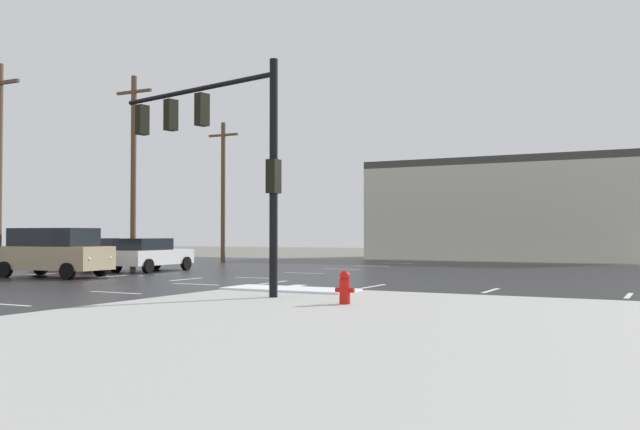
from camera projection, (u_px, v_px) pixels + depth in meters
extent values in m
plane|color=slate|center=(228.00, 281.00, 26.84)|extent=(120.00, 120.00, 0.00)
cube|color=#232326|center=(228.00, 281.00, 26.84)|extent=(44.00, 44.00, 0.02)
cube|color=#B2B2AD|center=(430.00, 349.00, 10.68)|extent=(18.00, 18.00, 0.14)
cube|color=white|center=(290.00, 289.00, 21.00)|extent=(4.00, 1.60, 0.06)
cube|color=silver|center=(2.00, 304.00, 17.95)|extent=(2.00, 0.15, 0.01)
cube|color=silver|center=(115.00, 293.00, 21.51)|extent=(2.00, 0.15, 0.01)
cube|color=silver|center=(196.00, 284.00, 25.06)|extent=(2.00, 0.15, 0.01)
cube|color=silver|center=(256.00, 278.00, 28.62)|extent=(2.00, 0.15, 0.01)
cube|color=silver|center=(303.00, 273.00, 32.17)|extent=(2.00, 0.15, 0.01)
cube|color=silver|center=(341.00, 269.00, 35.73)|extent=(2.00, 0.15, 0.01)
cube|color=silver|center=(372.00, 266.00, 39.28)|extent=(2.00, 0.15, 0.01)
cube|color=silver|center=(398.00, 263.00, 42.84)|extent=(2.00, 0.15, 0.01)
cube|color=silver|center=(42.00, 274.00, 31.42)|extent=(0.15, 2.00, 0.01)
cube|color=silver|center=(109.00, 276.00, 29.59)|extent=(0.15, 2.00, 0.01)
cube|color=silver|center=(186.00, 279.00, 27.75)|extent=(0.15, 2.00, 0.01)
cube|color=silver|center=(273.00, 283.00, 25.92)|extent=(0.15, 2.00, 0.01)
cube|color=silver|center=(374.00, 286.00, 24.09)|extent=(0.15, 2.00, 0.01)
cube|color=silver|center=(491.00, 291.00, 22.26)|extent=(0.15, 2.00, 0.01)
cube|color=silver|center=(629.00, 296.00, 20.43)|extent=(0.15, 2.00, 0.01)
cube|color=silver|center=(248.00, 292.00, 21.68)|extent=(0.45, 7.00, 0.01)
cylinder|color=black|center=(274.00, 178.00, 18.73)|extent=(0.22, 0.22, 6.34)
cylinder|color=black|center=(195.00, 90.00, 20.89)|extent=(6.34, 1.59, 0.14)
cube|color=black|center=(202.00, 110.00, 20.66)|extent=(0.35, 0.41, 0.95)
sphere|color=red|center=(199.00, 101.00, 20.77)|extent=(0.20, 0.20, 0.20)
cube|color=black|center=(171.00, 115.00, 21.60)|extent=(0.35, 0.41, 0.95)
sphere|color=red|center=(168.00, 106.00, 21.71)|extent=(0.20, 0.20, 0.20)
cube|color=black|center=(142.00, 120.00, 22.54)|extent=(0.35, 0.41, 0.95)
sphere|color=red|center=(139.00, 112.00, 22.66)|extent=(0.20, 0.20, 0.20)
cube|color=black|center=(274.00, 176.00, 18.73)|extent=(0.28, 0.36, 0.90)
cylinder|color=red|center=(345.00, 291.00, 16.84)|extent=(0.26, 0.26, 0.60)
sphere|color=red|center=(345.00, 276.00, 16.85)|extent=(0.25, 0.25, 0.25)
cylinder|color=red|center=(338.00, 290.00, 16.93)|extent=(0.12, 0.11, 0.11)
cylinder|color=red|center=(352.00, 290.00, 16.76)|extent=(0.12, 0.11, 0.11)
cube|color=beige|center=(508.00, 214.00, 49.90)|extent=(18.72, 8.00, 6.46)
cube|color=#3F3D3A|center=(508.00, 165.00, 49.99)|extent=(18.72, 8.00, 0.50)
cube|color=tan|center=(53.00, 258.00, 29.18)|extent=(4.94, 2.33, 0.95)
cube|color=black|center=(54.00, 237.00, 29.20)|extent=(3.49, 2.06, 0.75)
cylinder|color=black|center=(101.00, 269.00, 29.43)|extent=(0.68, 0.27, 0.66)
cylinder|color=black|center=(67.00, 271.00, 27.64)|extent=(0.68, 0.27, 0.66)
cylinder|color=black|center=(41.00, 267.00, 30.69)|extent=(0.68, 0.27, 0.66)
cylinder|color=black|center=(5.00, 270.00, 28.89)|extent=(0.68, 0.27, 0.66)
sphere|color=white|center=(109.00, 258.00, 28.85)|extent=(0.18, 0.18, 0.18)
sphere|color=white|center=(88.00, 259.00, 27.69)|extent=(0.18, 0.18, 0.18)
cube|color=white|center=(152.00, 257.00, 33.85)|extent=(2.13, 4.62, 0.70)
cube|color=black|center=(144.00, 244.00, 33.24)|extent=(1.84, 2.59, 0.55)
cylinder|color=black|center=(156.00, 263.00, 35.60)|extent=(0.27, 0.67, 0.66)
cylinder|color=black|center=(186.00, 263.00, 34.90)|extent=(0.27, 0.67, 0.66)
cylinder|color=black|center=(116.00, 265.00, 32.78)|extent=(0.27, 0.67, 0.66)
cylinder|color=black|center=(148.00, 266.00, 32.08)|extent=(0.27, 0.67, 0.66)
sphere|color=white|center=(169.00, 256.00, 36.10)|extent=(0.18, 0.18, 0.18)
sphere|color=white|center=(188.00, 256.00, 35.65)|extent=(0.18, 0.18, 0.18)
cube|color=#B21919|center=(77.00, 256.00, 34.64)|extent=(4.52, 1.85, 0.70)
cube|color=black|center=(88.00, 244.00, 34.36)|extent=(2.49, 1.68, 0.55)
cylinder|color=black|center=(40.00, 264.00, 34.51)|extent=(0.66, 0.23, 0.66)
cylinder|color=black|center=(68.00, 262.00, 36.12)|extent=(0.66, 0.23, 0.66)
cylinder|color=black|center=(87.00, 265.00, 33.14)|extent=(0.66, 0.23, 0.66)
cylinder|color=black|center=(114.00, 263.00, 34.75)|extent=(0.66, 0.23, 0.66)
sphere|color=white|center=(36.00, 256.00, 35.11)|extent=(0.18, 0.18, 0.18)
sphere|color=white|center=(54.00, 256.00, 36.14)|extent=(0.18, 0.18, 0.18)
cube|color=brown|center=(0.00, 83.00, 29.30)|extent=(2.20, 0.14, 0.14)
cylinder|color=brown|center=(133.00, 173.00, 35.49)|extent=(0.28, 0.28, 9.78)
cube|color=brown|center=(134.00, 92.00, 35.60)|extent=(2.20, 0.14, 0.14)
cylinder|color=brown|center=(223.00, 192.00, 45.22)|extent=(0.28, 0.28, 8.95)
cube|color=brown|center=(223.00, 135.00, 45.32)|extent=(2.20, 0.14, 0.14)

